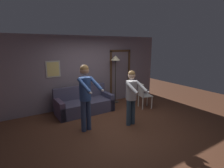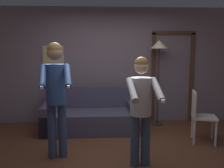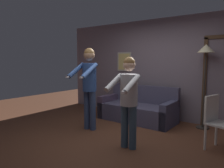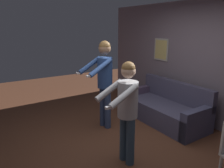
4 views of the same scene
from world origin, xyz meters
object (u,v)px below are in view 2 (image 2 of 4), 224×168
object	(u,v)px
person_standing_left	(56,89)
dining_chair_distant	(199,113)
couch	(90,117)
person_standing_right	(141,102)
torchiere_lamp	(159,53)

from	to	relation	value
person_standing_left	dining_chair_distant	xyz separation A→B (m)	(2.47, 0.54, -0.57)
couch	person_standing_left	world-z (taller)	person_standing_left
person_standing_right	torchiere_lamp	bearing A→B (deg)	69.95
torchiere_lamp	person_standing_right	size ratio (longest dim) A/B	1.18
person_standing_right	dining_chair_distant	size ratio (longest dim) A/B	1.71
couch	person_standing_left	distance (m)	1.59
person_standing_left	dining_chair_distant	size ratio (longest dim) A/B	1.92
person_standing_left	dining_chair_distant	bearing A→B (deg)	12.41
torchiere_lamp	person_standing_right	world-z (taller)	torchiere_lamp
dining_chair_distant	person_standing_left	bearing A→B (deg)	-167.59
person_standing_right	couch	bearing A→B (deg)	115.53
torchiere_lamp	person_standing_right	distance (m)	2.19
couch	person_standing_right	world-z (taller)	person_standing_right
person_standing_left	person_standing_right	bearing A→B (deg)	-15.24
torchiere_lamp	person_standing_right	bearing A→B (deg)	-110.05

